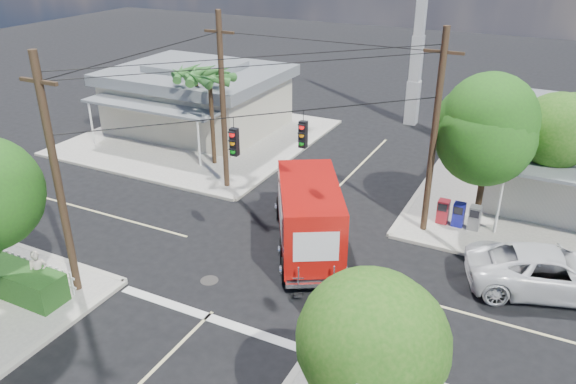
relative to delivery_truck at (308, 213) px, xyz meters
The scene contains 17 objects.
ground 2.55m from the delivery_truck, 125.30° to the right, with size 120.00×120.00×0.00m, color black.
sidewalk_ne 13.55m from the delivery_truck, 43.60° to the left, with size 14.12×14.12×0.14m.
sidewalk_nw 15.26m from the delivery_truck, 142.29° to the left, with size 14.12×14.12×0.14m.
road_markings 3.66m from the delivery_truck, 110.21° to the right, with size 32.00×32.00×0.01m.
building_nw 17.05m from the delivery_truck, 140.38° to the left, with size 10.80×10.20×4.30m.
radio_tower 18.84m from the delivery_truck, 91.96° to the left, with size 0.80×0.80×17.00m.
tree_ne_front 8.57m from the delivery_truck, 40.34° to the left, with size 4.21×4.14×6.66m.
tree_ne_back 11.66m from the delivery_truck, 40.31° to the left, with size 3.77×3.66×5.82m.
tree_se 10.88m from the delivery_truck, 56.37° to the right, with size 3.67×3.54×5.62m.
palm_nw_front 11.00m from the delivery_truck, 145.62° to the left, with size 3.01×3.08×5.59m.
palm_nw_back 13.30m from the delivery_truck, 145.14° to the left, with size 3.01×3.08×5.19m.
utility_poles 4.07m from the delivery_truck, behind, with size 12.00×10.68×9.00m.
picket_fence 11.51m from the delivery_truck, 141.14° to the right, with size 5.94×0.06×1.00m.
vending_boxes 7.14m from the delivery_truck, 40.61° to the left, with size 1.90×0.50×1.10m.
delivery_truck is the anchor object (origin of this frame).
parked_car 9.51m from the delivery_truck, ahead, with size 2.81×6.09×1.69m, color silver.
pedestrian 10.52m from the delivery_truck, 133.47° to the right, with size 0.66×0.43×1.80m, color beige.
Camera 1 is at (9.71, -17.26, 12.41)m, focal length 35.00 mm.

